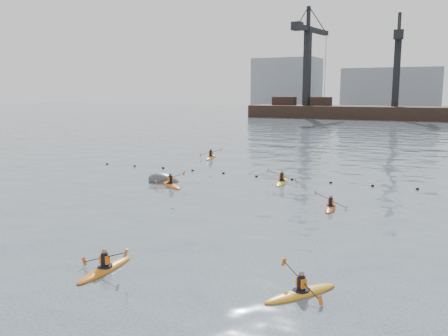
{
  "coord_description": "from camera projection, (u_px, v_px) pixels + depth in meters",
  "views": [
    {
      "loc": [
        11.46,
        -12.55,
        6.8
      ],
      "look_at": [
        1.06,
        9.71,
        2.8
      ],
      "focal_mm": 38.0,
      "sensor_mm": 36.0,
      "label": 1
    }
  ],
  "objects": [
    {
      "name": "ground",
      "position": [
        84.0,
        282.0,
        17.1
      ],
      "size": [
        400.0,
        400.0,
        0.0
      ],
      "primitive_type": "plane",
      "color": "#33424A",
      "rests_on": "ground"
    },
    {
      "name": "float_line",
      "position": [
        275.0,
        178.0,
        37.45
      ],
      "size": [
        33.24,
        0.73,
        0.24
      ],
      "color": "black",
      "rests_on": "ground"
    },
    {
      "name": "barge_pier",
      "position": [
        393.0,
        111.0,
        115.25
      ],
      "size": [
        72.0,
        19.3,
        29.5
      ],
      "color": "black",
      "rests_on": "ground"
    },
    {
      "name": "skyline",
      "position": [
        416.0,
        83.0,
        149.07
      ],
      "size": [
        141.0,
        28.0,
        22.0
      ],
      "color": "gray",
      "rests_on": "ground"
    },
    {
      "name": "kayaker_0",
      "position": [
        105.0,
        268.0,
        18.11
      ],
      "size": [
        2.14,
        3.13,
        1.14
      ],
      "rotation": [
        0.0,
        0.0,
        0.02
      ],
      "color": "#C56812",
      "rests_on": "ground"
    },
    {
      "name": "kayaker_1",
      "position": [
        301.0,
        292.0,
        15.97
      ],
      "size": [
        2.2,
        2.82,
        1.13
      ],
      "rotation": [
        0.0,
        0.0,
        -0.6
      ],
      "color": "orange",
      "rests_on": "ground"
    },
    {
      "name": "kayaker_2",
      "position": [
        170.0,
        184.0,
        34.39
      ],
      "size": [
        3.08,
        2.6,
        1.15
      ],
      "rotation": [
        0.0,
        0.0,
        0.91
      ],
      "color": "#D25213",
      "rests_on": "ground"
    },
    {
      "name": "kayaker_3",
      "position": [
        282.0,
        182.0,
        35.38
      ],
      "size": [
        2.3,
        3.41,
        1.22
      ],
      "rotation": [
        0.0,
        0.0,
        0.12
      ],
      "color": "gold",
      "rests_on": "ground"
    },
    {
      "name": "kayaker_4",
      "position": [
        330.0,
        207.0,
        27.75
      ],
      "size": [
        1.98,
        2.89,
        1.11
      ],
      "rotation": [
        0.0,
        0.0,
        3.26
      ],
      "color": "#C64112",
      "rests_on": "ground"
    },
    {
      "name": "kayaker_5",
      "position": [
        211.0,
        157.0,
        48.58
      ],
      "size": [
        2.34,
        3.53,
        1.21
      ],
      "rotation": [
        0.0,
        0.0,
        0.21
      ],
      "color": "orange",
      "rests_on": "ground"
    },
    {
      "name": "mooring_buoy",
      "position": [
        164.0,
        182.0,
        35.87
      ],
      "size": [
        2.98,
        2.01,
        1.76
      ],
      "primitive_type": "ellipsoid",
      "rotation": [
        0.0,
        0.21,
        0.2
      ],
      "color": "#3E4043",
      "rests_on": "ground"
    }
  ]
}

